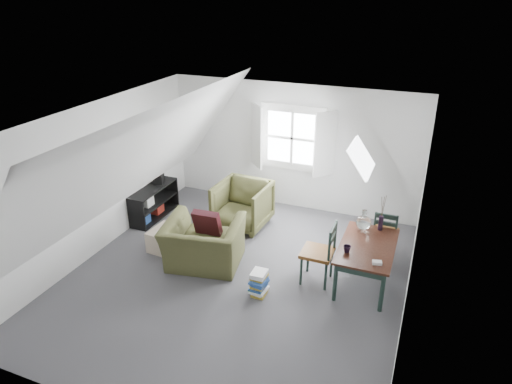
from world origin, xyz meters
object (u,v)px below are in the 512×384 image
at_px(dining_chair_near, 320,252).
at_px(dining_chair_far, 385,233).
at_px(armchair_near, 205,264).
at_px(magazine_stack, 259,283).
at_px(ottoman, 168,240).
at_px(armchair_far, 243,225).
at_px(media_shelf, 152,204).
at_px(dining_table, 367,250).

bearing_deg(dining_chair_near, dining_chair_far, 159.16).
relative_size(armchair_near, magazine_stack, 3.23).
bearing_deg(ottoman, armchair_far, 55.99).
xyz_separation_m(armchair_near, media_shelf, (-1.71, 1.11, 0.28)).
relative_size(armchair_far, media_shelf, 0.79).
distance_m(dining_table, magazine_stack, 1.68).
bearing_deg(dining_table, media_shelf, 175.92).
xyz_separation_m(dining_chair_far, dining_chair_near, (-0.82, -1.06, 0.06)).
bearing_deg(dining_table, armchair_near, -164.86).
distance_m(armchair_far, dining_chair_near, 2.21).
relative_size(ottoman, dining_table, 0.42).
xyz_separation_m(dining_table, magazine_stack, (-1.39, -0.86, -0.39)).
distance_m(dining_table, dining_chair_far, 0.86).
xyz_separation_m(dining_table, media_shelf, (-4.20, 0.64, -0.30)).
bearing_deg(dining_chair_near, media_shelf, -86.63).
distance_m(armchair_near, dining_table, 2.60).
height_order(dining_table, magazine_stack, dining_table).
xyz_separation_m(armchair_far, media_shelf, (-1.76, -0.34, 0.28)).
bearing_deg(ottoman, dining_chair_near, 1.20).
bearing_deg(dining_table, ottoman, -170.64).
bearing_deg(magazine_stack, dining_chair_near, 41.25).
distance_m(dining_table, dining_chair_near, 0.69).
relative_size(dining_chair_far, magazine_stack, 2.38).
bearing_deg(armchair_far, armchair_near, -88.97).
relative_size(armchair_near, dining_chair_far, 1.35).
distance_m(dining_chair_far, media_shelf, 4.38).
height_order(dining_chair_far, dining_chair_near, dining_chair_near).
distance_m(ottoman, magazine_stack, 1.99).
height_order(armchair_far, ottoman, armchair_far).
height_order(dining_chair_near, media_shelf, dining_chair_near).
xyz_separation_m(armchair_near, ottoman, (-0.79, 0.19, 0.18)).
xyz_separation_m(ottoman, media_shelf, (-0.92, 0.92, 0.09)).
bearing_deg(media_shelf, dining_chair_near, -15.11).
bearing_deg(dining_table, dining_chair_far, 83.48).
xyz_separation_m(dining_chair_far, magazine_stack, (-1.55, -1.70, -0.27)).
xyz_separation_m(media_shelf, magazine_stack, (2.82, -1.50, -0.09)).
xyz_separation_m(dining_table, dining_chair_near, (-0.66, -0.22, -0.06)).
bearing_deg(dining_chair_near, armchair_far, -106.84).
bearing_deg(armchair_near, dining_table, -179.95).
relative_size(armchair_far, ottoman, 1.72).
relative_size(dining_chair_near, magazine_stack, 2.69).
distance_m(dining_table, media_shelf, 4.26).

